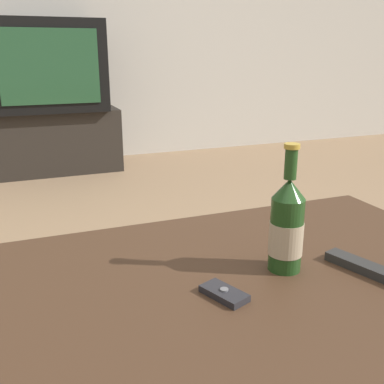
# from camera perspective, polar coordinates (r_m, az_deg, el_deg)

# --- Properties ---
(coffee_table) EXTENTS (1.21, 0.78, 0.41)m
(coffee_table) POSITION_cam_1_polar(r_m,az_deg,el_deg) (0.98, 5.80, -13.97)
(coffee_table) COLOR #422B1C
(coffee_table) RESTS_ON ground_plane
(tv_stand) EXTENTS (0.94, 0.47, 0.45)m
(tv_stand) POSITION_cam_1_polar(r_m,az_deg,el_deg) (3.52, -17.22, 6.32)
(tv_stand) COLOR #28231E
(tv_stand) RESTS_ON ground_plane
(television) EXTENTS (0.77, 0.59, 0.62)m
(television) POSITION_cam_1_polar(r_m,az_deg,el_deg) (3.46, -18.03, 15.03)
(television) COLOR black
(television) RESTS_ON tv_stand
(beer_bottle) EXTENTS (0.07, 0.07, 0.28)m
(beer_bottle) POSITION_cam_1_polar(r_m,az_deg,el_deg) (0.98, 11.92, -4.30)
(beer_bottle) COLOR #1E4219
(beer_bottle) RESTS_ON coffee_table
(cell_phone) EXTENTS (0.08, 0.11, 0.02)m
(cell_phone) POSITION_cam_1_polar(r_m,az_deg,el_deg) (0.89, 4.10, -12.71)
(cell_phone) COLOR #232328
(cell_phone) RESTS_ON coffee_table
(remote_control) EXTENTS (0.09, 0.18, 0.02)m
(remote_control) POSITION_cam_1_polar(r_m,az_deg,el_deg) (1.05, 21.01, -8.90)
(remote_control) COLOR #282828
(remote_control) RESTS_ON coffee_table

